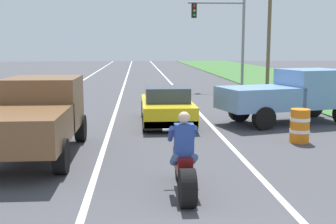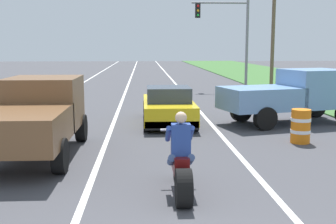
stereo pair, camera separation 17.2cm
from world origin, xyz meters
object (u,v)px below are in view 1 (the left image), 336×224
at_px(motorcycle_with_rider, 184,165).
at_px(pickup_truck_left_lane_brown, 37,114).
at_px(traffic_light_mast_near, 227,29).
at_px(sports_car_yellow, 167,106).
at_px(construction_barrel_far, 244,97).
at_px(construction_barrel_nearest, 300,126).
at_px(construction_barrel_mid, 268,106).
at_px(pickup_truck_right_shoulder_light_blue, 290,93).

relative_size(motorcycle_with_rider, pickup_truck_left_lane_brown, 0.46).
bearing_deg(motorcycle_with_rider, traffic_light_mast_near, 76.03).
relative_size(motorcycle_with_rider, sports_car_yellow, 0.51).
bearing_deg(motorcycle_with_rider, sports_car_yellow, 88.37).
bearing_deg(construction_barrel_far, traffic_light_mast_near, 83.82).
distance_m(construction_barrel_nearest, construction_barrel_far, 7.19).
xyz_separation_m(sports_car_yellow, construction_barrel_far, (3.85, 3.71, -0.13)).
xyz_separation_m(sports_car_yellow, construction_barrel_mid, (4.02, 0.63, -0.13)).
distance_m(sports_car_yellow, traffic_light_mast_near, 13.64).
xyz_separation_m(pickup_truck_left_lane_brown, traffic_light_mast_near, (8.44, 16.91, 2.83)).
bearing_deg(pickup_truck_right_shoulder_light_blue, motorcycle_with_rider, -122.37).
relative_size(pickup_truck_right_shoulder_light_blue, traffic_light_mast_near, 0.86).
relative_size(sports_car_yellow, construction_barrel_nearest, 4.30).
relative_size(pickup_truck_left_lane_brown, pickup_truck_right_shoulder_light_blue, 0.93).
bearing_deg(traffic_light_mast_near, pickup_truck_right_shoulder_light_blue, -91.04).
xyz_separation_m(pickup_truck_left_lane_brown, construction_barrel_far, (7.51, 8.28, -0.60)).
xyz_separation_m(pickup_truck_left_lane_brown, construction_barrel_mid, (7.68, 5.20, -0.60)).
bearing_deg(pickup_truck_right_shoulder_light_blue, construction_barrel_far, 100.14).
height_order(pickup_truck_left_lane_brown, pickup_truck_right_shoulder_light_blue, same).
distance_m(traffic_light_mast_near, construction_barrel_far, 9.33).
xyz_separation_m(motorcycle_with_rider, sports_car_yellow, (0.22, 7.78, 0.04)).
bearing_deg(pickup_truck_left_lane_brown, motorcycle_with_rider, -43.02).
bearing_deg(construction_barrel_mid, pickup_truck_left_lane_brown, -145.90).
height_order(pickup_truck_left_lane_brown, traffic_light_mast_near, traffic_light_mast_near).
bearing_deg(pickup_truck_left_lane_brown, construction_barrel_mid, 34.10).
bearing_deg(traffic_light_mast_near, construction_barrel_far, -96.18).
bearing_deg(sports_car_yellow, motorcycle_with_rider, -91.63).
xyz_separation_m(sports_car_yellow, traffic_light_mast_near, (4.78, 12.34, 3.31)).
distance_m(pickup_truck_right_shoulder_light_blue, construction_barrel_mid, 1.19).
distance_m(sports_car_yellow, construction_barrel_nearest, 5.08).
xyz_separation_m(sports_car_yellow, pickup_truck_left_lane_brown, (-3.66, -4.57, 0.48)).
relative_size(construction_barrel_mid, construction_barrel_far, 1.00).
distance_m(sports_car_yellow, construction_barrel_mid, 4.07).
bearing_deg(construction_barrel_mid, sports_car_yellow, -171.08).
xyz_separation_m(motorcycle_with_rider, construction_barrel_mid, (4.24, 8.41, -0.09)).
bearing_deg(motorcycle_with_rider, pickup_truck_left_lane_brown, 136.98).
xyz_separation_m(construction_barrel_nearest, construction_barrel_mid, (0.33, 4.12, 0.00)).
distance_m(pickup_truck_right_shoulder_light_blue, construction_barrel_nearest, 3.41).
xyz_separation_m(traffic_light_mast_near, construction_barrel_mid, (-0.76, -11.71, -3.43)).
distance_m(motorcycle_with_rider, sports_car_yellow, 7.78).
height_order(pickup_truck_right_shoulder_light_blue, construction_barrel_mid, pickup_truck_right_shoulder_light_blue).
bearing_deg(pickup_truck_left_lane_brown, sports_car_yellow, 51.32).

